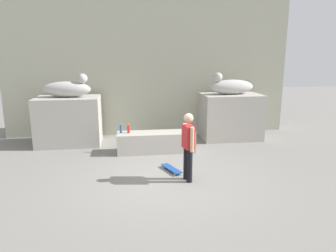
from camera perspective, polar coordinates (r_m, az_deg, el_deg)
name	(u,v)px	position (r m, az deg, el deg)	size (l,w,h in m)	color
ground_plane	(165,178)	(7.94, -0.61, -9.40)	(40.00, 40.00, 0.00)	slate
facade_wall	(149,41)	(12.07, -3.54, 15.18)	(10.55, 0.60, 6.96)	gray
pedestal_left	(69,121)	(11.13, -17.57, 0.90)	(2.09, 1.34, 1.61)	#A39E93
pedestal_right	(231,116)	(11.58, 11.30, 1.72)	(2.09, 1.34, 1.61)	#A39E93
statue_reclining_left	(68,89)	(10.95, -17.77, 6.48)	(1.66, 0.76, 0.78)	#AEA9A6
statue_reclining_right	(231,86)	(11.40, 11.38, 7.08)	(1.65, 0.73, 0.78)	#AEA9A6
ledge_block	(156,142)	(9.88, -2.18, -2.92)	(2.42, 0.72, 0.63)	#A39E93
skater	(188,144)	(7.50, 3.69, -3.31)	(0.27, 0.53, 1.67)	black
skateboard	(171,169)	(8.35, 0.64, -7.76)	(0.48, 0.82, 0.08)	navy
bottle_blue	(121,129)	(9.78, -8.56, -0.58)	(0.06, 0.06, 0.30)	#194C99
bottle_red	(129,129)	(9.76, -7.18, -0.60)	(0.08, 0.08, 0.28)	red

